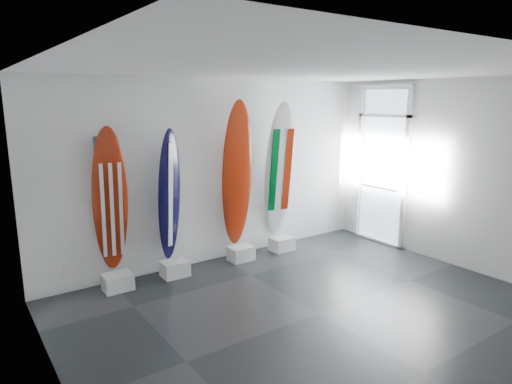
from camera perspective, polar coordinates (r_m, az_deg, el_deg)
floor at (r=5.94m, az=7.95°, el=-15.11°), size 6.00×6.00×0.00m
ceiling at (r=5.31m, az=8.89°, el=15.17°), size 6.00×6.00×0.00m
wall_back at (r=7.41m, az=-4.97°, el=2.63°), size 6.00×0.00×6.00m
wall_left at (r=4.07m, az=-24.32°, el=-6.07°), size 0.00×5.00×5.00m
wall_right at (r=7.77m, az=24.74°, el=2.01°), size 0.00×5.00×5.00m
display_block_usa at (r=6.78m, az=-17.21°, el=-10.89°), size 0.40×0.30×0.24m
surfboard_usa at (r=6.53m, az=-18.10°, el=-1.09°), size 0.54×0.46×2.10m
display_block_navy at (r=7.07m, az=-10.30°, el=-9.59°), size 0.40×0.30×0.24m
surfboard_navy at (r=6.83m, az=-11.00°, el=-0.44°), size 0.50×0.36×2.03m
display_block_swiss at (r=7.61m, az=-1.93°, el=-7.82°), size 0.40×0.30×0.24m
surfboard_swiss at (r=7.36m, az=-2.43°, el=2.25°), size 0.57×0.31×2.44m
display_block_italy at (r=8.10m, az=3.32°, el=-6.61°), size 0.40×0.30×0.24m
surfboard_italy at (r=7.86m, az=2.98°, el=2.75°), size 0.64×0.56×2.41m
wall_outlet at (r=6.84m, az=-22.98°, el=-9.05°), size 0.09×0.02×0.13m
glass_door at (r=8.63m, az=15.74°, el=3.02°), size 0.12×1.16×2.85m
balcony at (r=9.85m, az=20.37°, el=-1.71°), size 2.80×2.20×1.20m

